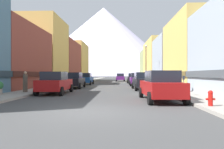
# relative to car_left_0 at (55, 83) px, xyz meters

# --- Properties ---
(ground_plane) EXTENTS (400.00, 400.00, 0.00)m
(ground_plane) POSITION_rel_car_left_0_xyz_m (3.80, -7.58, -0.90)
(ground_plane) COLOR #3F3F3F
(sidewalk_left) EXTENTS (2.50, 100.00, 0.15)m
(sidewalk_left) POSITION_rel_car_left_0_xyz_m (-2.45, 27.42, -0.82)
(sidewalk_left) COLOR gray
(sidewalk_left) RESTS_ON ground
(sidewalk_right) EXTENTS (2.50, 100.00, 0.15)m
(sidewalk_right) POSITION_rel_car_left_0_xyz_m (10.05, 27.42, -0.82)
(sidewalk_right) COLOR gray
(sidewalk_right) RESTS_ON ground
(storefront_left_1) EXTENTS (6.93, 9.97, 6.82)m
(storefront_left_1) POSITION_rel_car_left_0_xyz_m (-7.02, 5.17, 2.38)
(storefront_left_1) COLOR brown
(storefront_left_1) RESTS_ON ground
(storefront_left_2) EXTENTS (8.86, 8.34, 10.12)m
(storefront_left_2) POSITION_rel_car_left_0_xyz_m (-7.98, 14.75, 3.99)
(storefront_left_2) COLOR #D8B259
(storefront_left_2) RESTS_ON ground
(storefront_left_3) EXTENTS (7.60, 11.21, 8.28)m
(storefront_left_3) POSITION_rel_car_left_0_xyz_m (-7.35, 24.76, 3.09)
(storefront_left_3) COLOR brown
(storefront_left_3) RESTS_ON ground
(storefront_left_4) EXTENTS (7.06, 11.00, 9.65)m
(storefront_left_4) POSITION_rel_car_left_0_xyz_m (-7.08, 36.31, 3.76)
(storefront_left_4) COLOR #D8B259
(storefront_left_4) RESTS_ON ground
(storefront_right_1) EXTENTS (9.63, 10.02, 8.10)m
(storefront_right_1) POSITION_rel_car_left_0_xyz_m (15.96, 7.49, 3.00)
(storefront_right_1) COLOR #D8B259
(storefront_right_1) RESTS_ON ground
(storefront_right_2) EXTENTS (9.45, 8.77, 7.65)m
(storefront_right_2) POSITION_rel_car_left_0_xyz_m (15.87, 17.43, 2.79)
(storefront_right_2) COLOR #99A5B2
(storefront_right_2) RESTS_ON ground
(storefront_right_3) EXTENTS (8.14, 13.48, 9.02)m
(storefront_right_3) POSITION_rel_car_left_0_xyz_m (15.22, 28.99, 3.45)
(storefront_right_3) COLOR #D8B259
(storefront_right_3) RESTS_ON ground
(storefront_right_4) EXTENTS (6.40, 8.45, 8.00)m
(storefront_right_4) POSITION_rel_car_left_0_xyz_m (14.35, 40.00, 2.95)
(storefront_right_4) COLOR #8C9966
(storefront_right_4) RESTS_ON ground
(car_left_0) EXTENTS (2.15, 4.44, 1.78)m
(car_left_0) POSITION_rel_car_left_0_xyz_m (0.00, 0.00, 0.00)
(car_left_0) COLOR #9E1111
(car_left_0) RESTS_ON ground
(car_left_1) EXTENTS (2.11, 4.42, 1.78)m
(car_left_1) POSITION_rel_car_left_0_xyz_m (-0.00, 6.74, 0.00)
(car_left_1) COLOR black
(car_left_1) RESTS_ON ground
(car_left_2) EXTENTS (2.10, 4.42, 1.78)m
(car_left_2) POSITION_rel_car_left_0_xyz_m (-0.00, 14.78, 0.00)
(car_left_2) COLOR #19478C
(car_left_2) RESTS_ON ground
(car_right_0) EXTENTS (2.19, 4.46, 1.78)m
(car_right_0) POSITION_rel_car_left_0_xyz_m (7.60, -4.02, 0.00)
(car_right_0) COLOR #9E1111
(car_right_0) RESTS_ON ground
(car_right_1) EXTENTS (2.17, 4.45, 1.78)m
(car_right_1) POSITION_rel_car_left_0_xyz_m (7.60, 4.61, 0.00)
(car_right_1) COLOR black
(car_right_1) RESTS_ON ground
(car_right_2) EXTENTS (2.12, 4.43, 1.78)m
(car_right_2) POSITION_rel_car_left_0_xyz_m (7.60, 12.17, 0.00)
(car_right_2) COLOR #591E72
(car_right_2) RESTS_ON ground
(car_right_3) EXTENTS (2.11, 4.42, 1.78)m
(car_right_3) POSITION_rel_car_left_0_xyz_m (7.60, 20.08, 0.00)
(car_right_3) COLOR black
(car_right_3) RESTS_ON ground
(car_driving_0) EXTENTS (2.06, 4.40, 1.78)m
(car_driving_0) POSITION_rel_car_left_0_xyz_m (5.40, 30.16, 0.00)
(car_driving_0) COLOR #591E72
(car_driving_0) RESTS_ON ground
(fire_hydrant_near) EXTENTS (0.40, 0.22, 0.70)m
(fire_hydrant_near) POSITION_rel_car_left_0_xyz_m (9.25, -6.80, -0.37)
(fire_hydrant_near) COLOR red
(fire_hydrant_near) RESTS_ON sidewalk_right
(parking_meter_near) EXTENTS (0.14, 0.10, 1.33)m
(parking_meter_near) POSITION_rel_car_left_0_xyz_m (9.55, -2.11, 0.11)
(parking_meter_near) COLOR #595960
(parking_meter_near) RESTS_ON sidewalk_right
(potted_plant_0) EXTENTS (0.49, 0.49, 0.80)m
(potted_plant_0) POSITION_rel_car_left_0_xyz_m (10.80, 11.93, -0.35)
(potted_plant_0) COLOR gray
(potted_plant_0) RESTS_ON sidewalk_right
(pedestrian_0) EXTENTS (0.36, 0.36, 1.69)m
(pedestrian_0) POSITION_rel_car_left_0_xyz_m (10.05, 0.62, 0.03)
(pedestrian_0) COLOR maroon
(pedestrian_0) RESTS_ON sidewalk_right
(pedestrian_1) EXTENTS (0.36, 0.36, 1.57)m
(pedestrian_1) POSITION_rel_car_left_0_xyz_m (10.05, 2.14, -0.03)
(pedestrian_1) COLOR navy
(pedestrian_1) RESTS_ON sidewalk_right
(pedestrian_2) EXTENTS (0.36, 0.36, 1.66)m
(pedestrian_2) POSITION_rel_car_left_0_xyz_m (-2.45, -0.02, 0.01)
(pedestrian_2) COLOR brown
(pedestrian_2) RESTS_ON sidewalk_left
(streetlamp_right) EXTENTS (0.36, 0.36, 5.86)m
(streetlamp_right) POSITION_rel_car_left_0_xyz_m (9.15, 14.15, 3.09)
(streetlamp_right) COLOR black
(streetlamp_right) RESTS_ON sidewalk_right
(mountain_backdrop) EXTENTS (202.49, 202.49, 91.27)m
(mountain_backdrop) POSITION_rel_car_left_0_xyz_m (-15.78, 252.42, 44.74)
(mountain_backdrop) COLOR silver
(mountain_backdrop) RESTS_ON ground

